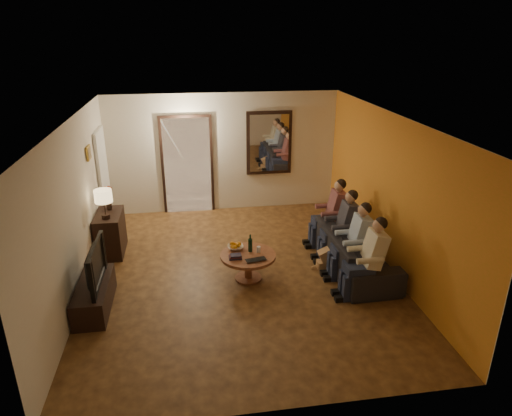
{
  "coord_description": "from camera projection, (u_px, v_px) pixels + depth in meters",
  "views": [
    {
      "loc": [
        -0.78,
        -6.7,
        3.87
      ],
      "look_at": [
        0.3,
        0.3,
        1.05
      ],
      "focal_mm": 32.0,
      "sensor_mm": 36.0,
      "label": 1
    }
  ],
  "objects": [
    {
      "name": "wine_glass",
      "position": [
        259.0,
        249.0,
        7.42
      ],
      "size": [
        0.06,
        0.06,
        0.1
      ],
      "primitive_type": "cylinder",
      "color": "silver",
      "rests_on": "coffee_table"
    },
    {
      "name": "person_b",
      "position": [
        355.0,
        244.0,
        7.39
      ],
      "size": [
        0.6,
        0.4,
        1.2
      ],
      "primitive_type": null,
      "color": "tan",
      "rests_on": "sofa"
    },
    {
      "name": "front_wall",
      "position": [
        277.0,
        309.0,
        4.46
      ],
      "size": [
        5.0,
        0.02,
        2.6
      ],
      "primitive_type": "cube",
      "color": "beige",
      "rests_on": "floor"
    },
    {
      "name": "mirror_frame",
      "position": [
        269.0,
        143.0,
        10.0
      ],
      "size": [
        1.0,
        0.05,
        1.4
      ],
      "primitive_type": "cube",
      "color": "black",
      "rests_on": "back_wall"
    },
    {
      "name": "oranges",
      "position": [
        235.0,
        244.0,
        7.5
      ],
      "size": [
        0.2,
        0.2,
        0.08
      ],
      "primitive_type": null,
      "color": "orange",
      "rests_on": "bowl"
    },
    {
      "name": "coffee_table",
      "position": [
        248.0,
        267.0,
        7.45
      ],
      "size": [
        1.14,
        1.14,
        0.45
      ],
      "primitive_type": "cylinder",
      "rotation": [
        0.0,
        0.0,
        -0.32
      ],
      "color": "brown",
      "rests_on": "floor"
    },
    {
      "name": "dog",
      "position": [
        332.0,
        253.0,
        7.77
      ],
      "size": [
        0.56,
        0.25,
        0.56
      ],
      "primitive_type": null,
      "rotation": [
        0.0,
        0.0,
        -0.01
      ],
      "color": "tan",
      "rests_on": "floor"
    },
    {
      "name": "dresser",
      "position": [
        110.0,
        233.0,
        8.28
      ],
      "size": [
        0.45,
        0.86,
        0.76
      ],
      "primitive_type": "cube",
      "color": "black",
      "rests_on": "floor"
    },
    {
      "name": "sofa",
      "position": [
        353.0,
        250.0,
        7.78
      ],
      "size": [
        2.24,
        0.91,
        0.65
      ],
      "primitive_type": "imported",
      "rotation": [
        0.0,
        0.0,
        1.59
      ],
      "color": "black",
      "rests_on": "floor"
    },
    {
      "name": "orange_accent",
      "position": [
        389.0,
        193.0,
        7.57
      ],
      "size": [
        0.01,
        6.0,
        2.6
      ],
      "primitive_type": "cube",
      "color": "orange",
      "rests_on": "right_wall"
    },
    {
      "name": "mirror_glass",
      "position": [
        269.0,
        143.0,
        9.97
      ],
      "size": [
        0.86,
        0.02,
        1.26
      ],
      "primitive_type": "cube",
      "color": "white",
      "rests_on": "back_wall"
    },
    {
      "name": "person_d",
      "position": [
        333.0,
        215.0,
        8.49
      ],
      "size": [
        0.6,
        0.4,
        1.2
      ],
      "primitive_type": null,
      "color": "tan",
      "rests_on": "sofa"
    },
    {
      "name": "tv",
      "position": [
        90.0,
        265.0,
        6.49
      ],
      "size": [
        1.06,
        0.14,
        0.61
      ],
      "primitive_type": "imported",
      "rotation": [
        0.0,
        0.0,
        1.57
      ],
      "color": "black",
      "rests_on": "tv_stand"
    },
    {
      "name": "person_a",
      "position": [
        369.0,
        261.0,
        6.84
      ],
      "size": [
        0.6,
        0.4,
        1.2
      ],
      "primitive_type": null,
      "color": "tan",
      "rests_on": "sofa"
    },
    {
      "name": "art_canvas",
      "position": [
        89.0,
        153.0,
        7.86
      ],
      "size": [
        0.01,
        0.22,
        0.18
      ],
      "primitive_type": "cube",
      "color": "brown",
      "rests_on": "left_wall"
    },
    {
      "name": "right_wall",
      "position": [
        389.0,
        193.0,
        7.57
      ],
      "size": [
        0.02,
        6.0,
        2.6
      ],
      "primitive_type": "cube",
      "color": "beige",
      "rests_on": "floor"
    },
    {
      "name": "ceiling",
      "position": [
        239.0,
        119.0,
        6.73
      ],
      "size": [
        5.0,
        6.0,
        0.01
      ],
      "primitive_type": "cube",
      "color": "white",
      "rests_on": "back_wall"
    },
    {
      "name": "flower_vase",
      "position": [
        108.0,
        198.0,
        8.26
      ],
      "size": [
        0.14,
        0.14,
        0.44
      ],
      "primitive_type": null,
      "color": "#AB2912",
      "rests_on": "dresser"
    },
    {
      "name": "left_wall",
      "position": [
        75.0,
        210.0,
        6.86
      ],
      "size": [
        0.02,
        6.0,
        2.6
      ],
      "primitive_type": "cube",
      "color": "beige",
      "rests_on": "floor"
    },
    {
      "name": "fridge_glimpse",
      "position": [
        199.0,
        172.0,
        10.03
      ],
      "size": [
        0.45,
        0.03,
        1.7
      ],
      "primitive_type": "cube",
      "color": "silver",
      "rests_on": "floor"
    },
    {
      "name": "framed_art",
      "position": [
        89.0,
        153.0,
        7.86
      ],
      "size": [
        0.03,
        0.28,
        0.24
      ],
      "primitive_type": "cube",
      "color": "#B28C33",
      "rests_on": "left_wall"
    },
    {
      "name": "white_door",
      "position": [
        104.0,
        181.0,
        9.08
      ],
      "size": [
        0.06,
        0.85,
        2.04
      ],
      "primitive_type": "cube",
      "color": "white",
      "rests_on": "floor"
    },
    {
      "name": "kitchen_doorway",
      "position": [
        187.0,
        166.0,
        9.93
      ],
      "size": [
        1.0,
        0.06,
        2.1
      ],
      "primitive_type": "cube",
      "color": "#FFE0A5",
      "rests_on": "floor"
    },
    {
      "name": "book_stack",
      "position": [
        235.0,
        256.0,
        7.23
      ],
      "size": [
        0.2,
        0.15,
        0.07
      ],
      "primitive_type": null,
      "color": "black",
      "rests_on": "coffee_table"
    },
    {
      "name": "tv_stand",
      "position": [
        94.0,
        296.0,
        6.68
      ],
      "size": [
        0.45,
        1.21,
        0.4
      ],
      "primitive_type": "cube",
      "color": "black",
      "rests_on": "floor"
    },
    {
      "name": "person_c",
      "position": [
        343.0,
        228.0,
        7.94
      ],
      "size": [
        0.6,
        0.4,
        1.2
      ],
      "primitive_type": null,
      "color": "tan",
      "rests_on": "sofa"
    },
    {
      "name": "laptop",
      "position": [
        257.0,
        261.0,
        7.12
      ],
      "size": [
        0.36,
        0.27,
        0.03
      ],
      "primitive_type": "imported",
      "rotation": [
        0.0,
        0.0,
        0.19
      ],
      "color": "black",
      "rests_on": "coffee_table"
    },
    {
      "name": "bowl",
      "position": [
        235.0,
        247.0,
        7.53
      ],
      "size": [
        0.26,
        0.26,
        0.06
      ],
      "primitive_type": "imported",
      "color": "white",
      "rests_on": "coffee_table"
    },
    {
      "name": "wine_bottle",
      "position": [
        250.0,
        243.0,
        7.41
      ],
      "size": [
        0.07,
        0.07,
        0.31
      ],
      "primitive_type": null,
      "color": "black",
      "rests_on": "coffee_table"
    },
    {
      "name": "table_lamp",
      "position": [
        104.0,
        204.0,
        7.84
      ],
      "size": [
        0.3,
        0.3,
        0.54
      ],
      "primitive_type": null,
      "color": "beige",
      "rests_on": "dresser"
    },
    {
      "name": "floor",
      "position": [
        241.0,
        273.0,
        7.7
      ],
      "size": [
        5.0,
        6.0,
        0.01
      ],
      "primitive_type": "cube",
      "color": "#3C2210",
      "rests_on": "ground"
    },
    {
      "name": "back_wall",
      "position": [
        224.0,
        153.0,
        9.97
      ],
      "size": [
        5.0,
        0.02,
        2.6
      ],
      "primitive_type": "cube",
      "color": "beige",
      "rests_on": "floor"
    },
    {
      "name": "door_trim",
      "position": [
        187.0,
        166.0,
        9.92
      ],
      "size": [
        1.12,
        0.04,
        2.22
      ],
      "primitive_type": "cube",
      "color": "black",
      "rests_on": "floor"
    }
  ]
}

